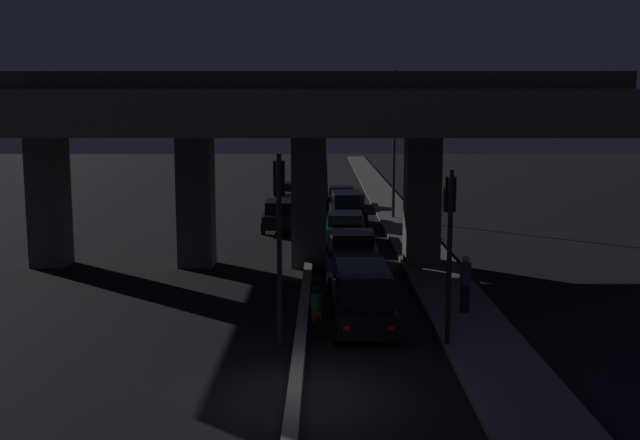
% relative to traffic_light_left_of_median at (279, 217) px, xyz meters
% --- Properties ---
extents(ground_plane, '(200.00, 200.00, 0.00)m').
position_rel_traffic_light_left_of_median_xyz_m(ground_plane, '(0.56, -3.58, -3.64)').
color(ground_plane, black).
extents(median_divider, '(0.32, 126.00, 0.39)m').
position_rel_traffic_light_left_of_median_xyz_m(median_divider, '(0.56, 31.42, -3.45)').
color(median_divider, gray).
rests_on(median_divider, ground_plane).
extents(sidewalk_right, '(2.34, 126.00, 0.16)m').
position_rel_traffic_light_left_of_median_xyz_m(sidewalk_right, '(5.65, 24.42, -3.56)').
color(sidewalk_right, slate).
rests_on(sidewalk_right, ground_plane).
extents(elevated_overpass, '(26.61, 12.70, 8.09)m').
position_rel_traffic_light_left_of_median_xyz_m(elevated_overpass, '(0.35, 11.18, 2.49)').
color(elevated_overpass, '#5B5956').
rests_on(elevated_overpass, ground_plane).
extents(traffic_light_left_of_median, '(0.30, 0.49, 5.35)m').
position_rel_traffic_light_left_of_median_xyz_m(traffic_light_left_of_median, '(0.00, 0.00, 0.00)').
color(traffic_light_left_of_median, black).
rests_on(traffic_light_left_of_median, ground_plane).
extents(traffic_light_right_of_median, '(0.30, 0.49, 4.93)m').
position_rel_traffic_light_left_of_median_xyz_m(traffic_light_right_of_median, '(4.58, 0.00, -0.28)').
color(traffic_light_right_of_median, black).
rests_on(traffic_light_right_of_median, ground_plane).
extents(street_lamp, '(2.42, 0.32, 8.88)m').
position_rel_traffic_light_left_of_median_xyz_m(street_lamp, '(5.04, 24.79, 1.56)').
color(street_lamp, '#2D2D30').
rests_on(street_lamp, ground_plane).
extents(car_black_lead, '(1.95, 4.53, 1.87)m').
position_rel_traffic_light_left_of_median_xyz_m(car_black_lead, '(2.36, 1.85, -2.66)').
color(car_black_lead, black).
rests_on(car_black_lead, ground_plane).
extents(car_grey_second, '(2.10, 4.30, 1.58)m').
position_rel_traffic_light_left_of_median_xyz_m(car_grey_second, '(2.39, 10.55, -2.82)').
color(car_grey_second, '#515459').
rests_on(car_grey_second, ground_plane).
extents(car_dark_green_third, '(2.11, 4.81, 1.58)m').
position_rel_traffic_light_left_of_median_xyz_m(car_dark_green_third, '(2.22, 16.43, -2.82)').
color(car_dark_green_third, black).
rests_on(car_dark_green_third, ground_plane).
extents(car_black_fourth, '(2.20, 4.61, 1.91)m').
position_rel_traffic_light_left_of_median_xyz_m(car_black_fourth, '(2.53, 22.56, -2.64)').
color(car_black_fourth, black).
rests_on(car_black_fourth, ground_plane).
extents(car_black_fifth, '(2.07, 4.61, 1.42)m').
position_rel_traffic_light_left_of_median_xyz_m(car_black_fifth, '(2.37, 30.77, -2.90)').
color(car_black_fifth, black).
rests_on(car_black_fifth, ground_plane).
extents(car_black_lead_oncoming, '(1.91, 4.41, 1.65)m').
position_rel_traffic_light_left_of_median_xyz_m(car_black_lead_oncoming, '(-1.23, 20.70, -2.78)').
color(car_black_lead_oncoming, black).
rests_on(car_black_lead_oncoming, ground_plane).
extents(car_grey_second_oncoming, '(2.14, 4.69, 1.50)m').
position_rel_traffic_light_left_of_median_xyz_m(car_grey_second_oncoming, '(-1.14, 32.74, -2.89)').
color(car_grey_second_oncoming, '#515459').
rests_on(car_grey_second_oncoming, ground_plane).
extents(motorcycle_red_filtering_near, '(0.34, 1.95, 1.40)m').
position_rel_traffic_light_left_of_median_xyz_m(motorcycle_red_filtering_near, '(0.98, 1.50, -3.04)').
color(motorcycle_red_filtering_near, black).
rests_on(motorcycle_red_filtering_near, ground_plane).
extents(motorcycle_white_filtering_mid, '(0.33, 1.98, 1.45)m').
position_rel_traffic_light_left_of_median_xyz_m(motorcycle_white_filtering_mid, '(1.42, 6.86, -3.03)').
color(motorcycle_white_filtering_mid, black).
rests_on(motorcycle_white_filtering_mid, ground_plane).
extents(pedestrian_on_sidewalk, '(0.35, 0.35, 1.82)m').
position_rel_traffic_light_left_of_median_xyz_m(pedestrian_on_sidewalk, '(5.66, 3.19, -2.56)').
color(pedestrian_on_sidewalk, black).
rests_on(pedestrian_on_sidewalk, sidewalk_right).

